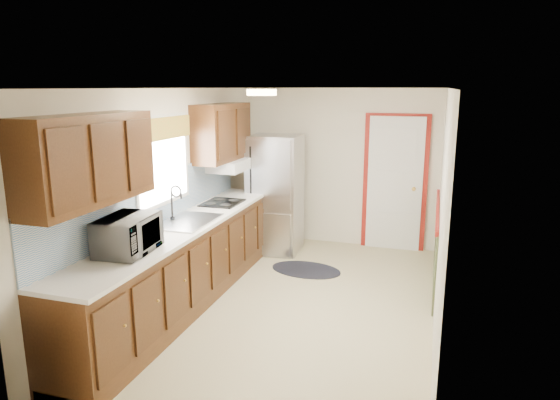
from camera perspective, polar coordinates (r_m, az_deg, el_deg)
The scene contains 8 objects.
room_shell at distance 5.35m, azimuth 1.74°, elevation -0.30°, with size 3.20×5.20×2.52m.
kitchen_run at distance 5.65m, azimuth -11.29°, elevation -3.94°, with size 0.63×4.00×2.20m.
back_wall_trim at distance 7.40m, azimuth 13.88°, elevation 0.53°, with size 1.12×2.30×2.08m.
ceiling_fixture at distance 5.11m, azimuth -2.11°, elevation 12.20°, with size 0.30×0.30×0.06m, color #FFD88C.
microwave at distance 4.71m, azimuth -17.02°, elevation -3.39°, with size 0.61×0.34×0.41m, color white.
refrigerator at distance 7.36m, azimuth -0.54°, elevation 0.68°, with size 0.75×0.74×1.74m.
rug at distance 6.80m, azimuth 2.99°, elevation -7.95°, with size 0.96×0.62×0.01m, color black.
cooktop at distance 6.50m, azimuth -6.60°, elevation -0.31°, with size 0.45×0.54×0.02m, color black.
Camera 1 is at (1.41, -5.02, 2.41)m, focal length 32.00 mm.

